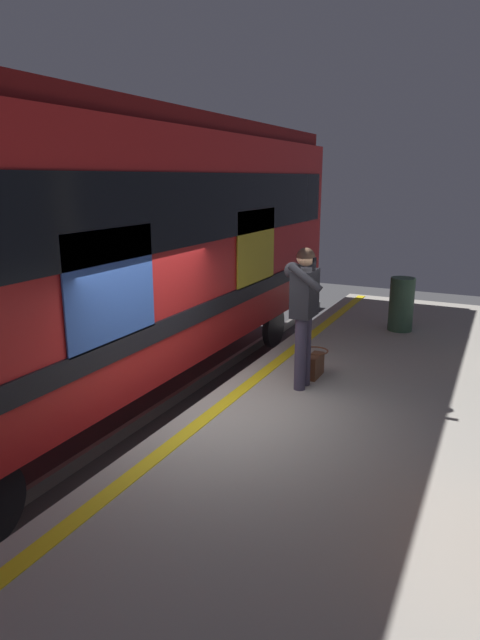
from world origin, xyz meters
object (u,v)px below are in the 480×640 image
train_carriage (109,237)px  handbag (315,364)px  passenger (304,306)px  trash_bin (401,304)px

train_carriage → handbag: (-0.28, 3.01, -1.52)m
passenger → handbag: size_ratio=4.53×
train_carriage → passenger: size_ratio=5.94×
handbag → trash_bin: (-2.77, 0.59, 0.28)m
passenger → trash_bin: bearing=168.8°
passenger → trash_bin: size_ratio=1.92×
train_carriage → trash_bin: size_ratio=11.39×
handbag → passenger: bearing=-4.9°
trash_bin → passenger: bearing=-11.2°
train_carriage → trash_bin: bearing=130.2°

